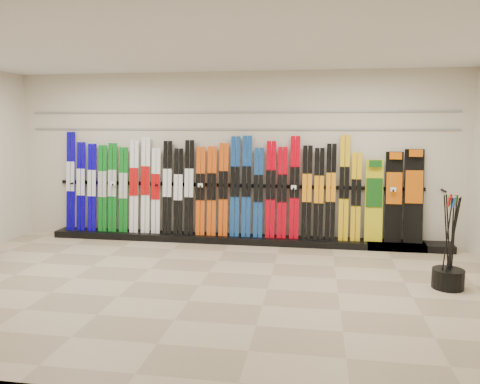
# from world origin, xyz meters

# --- Properties ---
(floor) EXTENTS (8.00, 8.00, 0.00)m
(floor) POSITION_xyz_m (0.00, 0.00, 0.00)
(floor) COLOR gray
(floor) RESTS_ON ground
(back_wall) EXTENTS (8.00, 0.00, 8.00)m
(back_wall) POSITION_xyz_m (0.00, 2.50, 1.50)
(back_wall) COLOR beige
(back_wall) RESTS_ON floor
(ceiling) EXTENTS (8.00, 8.00, 0.00)m
(ceiling) POSITION_xyz_m (0.00, 0.00, 3.00)
(ceiling) COLOR silver
(ceiling) RESTS_ON back_wall
(ski_rack_base) EXTENTS (8.00, 0.40, 0.12)m
(ski_rack_base) POSITION_xyz_m (0.22, 2.28, 0.06)
(ski_rack_base) COLOR black
(ski_rack_base) RESTS_ON floor
(skis) EXTENTS (5.38, 0.22, 1.83)m
(skis) POSITION_xyz_m (-0.45, 2.32, 0.94)
(skis) COLOR #0A00AB
(skis) RESTS_ON ski_rack_base
(snowboards) EXTENTS (0.94, 0.24, 1.56)m
(snowboards) POSITION_xyz_m (2.79, 2.35, 0.86)
(snowboards) COLOR gold
(snowboards) RESTS_ON ski_rack_base
(pole_bin) EXTENTS (0.40, 0.40, 0.25)m
(pole_bin) POSITION_xyz_m (3.18, 0.41, 0.12)
(pole_bin) COLOR black
(pole_bin) RESTS_ON floor
(ski_poles) EXTENTS (0.20, 0.32, 1.18)m
(ski_poles) POSITION_xyz_m (3.18, 0.42, 0.61)
(ski_poles) COLOR black
(ski_poles) RESTS_ON pole_bin
(slatwall_rail_0) EXTENTS (7.60, 0.02, 0.03)m
(slatwall_rail_0) POSITION_xyz_m (0.00, 2.48, 2.00)
(slatwall_rail_0) COLOR gray
(slatwall_rail_0) RESTS_ON back_wall
(slatwall_rail_1) EXTENTS (7.60, 0.02, 0.03)m
(slatwall_rail_1) POSITION_xyz_m (0.00, 2.48, 2.30)
(slatwall_rail_1) COLOR gray
(slatwall_rail_1) RESTS_ON back_wall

